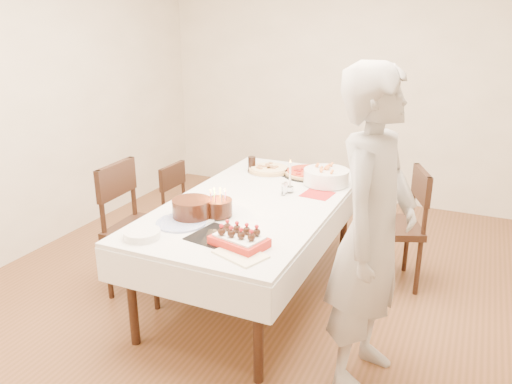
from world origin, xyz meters
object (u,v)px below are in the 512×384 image
at_px(dining_table, 256,247).
at_px(chair_left_savory, 191,211).
at_px(pasta_bowl, 326,177).
at_px(cola_glass, 252,164).
at_px(taper_candle, 290,176).
at_px(birthday_cake, 218,203).
at_px(pizza_white, 269,170).
at_px(layer_cake, 192,209).
at_px(person, 372,233).
at_px(chair_right_savory, 390,227).
at_px(strawberry_box, 239,240).
at_px(pizza_pepperoni, 308,173).
at_px(chair_left_dessert, 145,230).

distance_m(dining_table, chair_left_savory, 0.85).
bearing_deg(pasta_bowl, cola_glass, 171.00).
xyz_separation_m(dining_table, taper_candle, (0.16, 0.27, 0.51)).
bearing_deg(birthday_cake, pizza_white, 94.56).
distance_m(layer_cake, birthday_cake, 0.18).
bearing_deg(person, chair_right_savory, 12.23).
distance_m(dining_table, chair_right_savory, 1.07).
bearing_deg(chair_right_savory, person, -107.85).
relative_size(dining_table, layer_cake, 6.45).
bearing_deg(person, pizza_white, 50.21).
xyz_separation_m(cola_glass, strawberry_box, (0.58, -1.43, -0.02)).
xyz_separation_m(dining_table, chair_right_savory, (0.90, 0.56, 0.10)).
height_order(pizza_pepperoni, cola_glass, cola_glass).
distance_m(chair_left_savory, pasta_bowl, 1.23).
xyz_separation_m(layer_cake, birthday_cake, (0.15, 0.10, 0.03)).
bearing_deg(layer_cake, chair_right_savory, 42.32).
xyz_separation_m(pizza_pepperoni, taper_candle, (0.01, -0.48, 0.11)).
xyz_separation_m(dining_table, person, (0.97, -0.62, 0.54)).
xyz_separation_m(cola_glass, layer_cake, (0.10, -1.17, 0.00)).
bearing_deg(strawberry_box, chair_left_dessert, 157.96).
height_order(taper_candle, strawberry_box, taper_candle).
distance_m(dining_table, layer_cake, 0.70).
relative_size(person, pasta_bowl, 5.03).
relative_size(person, pizza_pepperoni, 4.17).
bearing_deg(dining_table, chair_left_savory, 156.52).
distance_m(layer_cake, strawberry_box, 0.55).
bearing_deg(birthday_cake, layer_cake, -147.02).
xyz_separation_m(taper_candle, birthday_cake, (-0.27, -0.66, -0.03)).
distance_m(chair_right_savory, pizza_pepperoni, 0.83).
bearing_deg(layer_cake, pizza_pepperoni, 71.95).
distance_m(dining_table, pizza_white, 0.82).
bearing_deg(chair_right_savory, pasta_bowl, 157.84).
bearing_deg(pizza_white, chair_right_savory, -7.00).
bearing_deg(taper_candle, chair_right_savory, 21.90).
height_order(chair_left_savory, chair_left_dessert, chair_left_dessert).
height_order(chair_right_savory, chair_left_dessert, chair_left_dessert).
distance_m(chair_left_dessert, birthday_cake, 0.75).
relative_size(person, layer_cake, 5.50).
relative_size(dining_table, strawberry_box, 6.70).
bearing_deg(chair_right_savory, cola_glass, 153.16).
xyz_separation_m(chair_left_dessert, pasta_bowl, (1.13, 0.91, 0.31)).
height_order(dining_table, cola_glass, cola_glass).
xyz_separation_m(chair_left_dessert, cola_glass, (0.42, 1.03, 0.30)).
relative_size(pizza_white, strawberry_box, 1.20).
height_order(pasta_bowl, taper_candle, taper_candle).
distance_m(pasta_bowl, strawberry_box, 1.32).
height_order(pizza_pepperoni, layer_cake, layer_cake).
bearing_deg(taper_candle, strawberry_box, -86.32).
xyz_separation_m(chair_right_savory, pasta_bowl, (-0.54, 0.01, 0.34)).
bearing_deg(chair_left_savory, person, 152.54).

